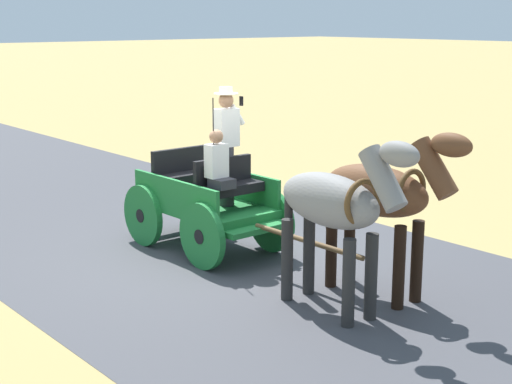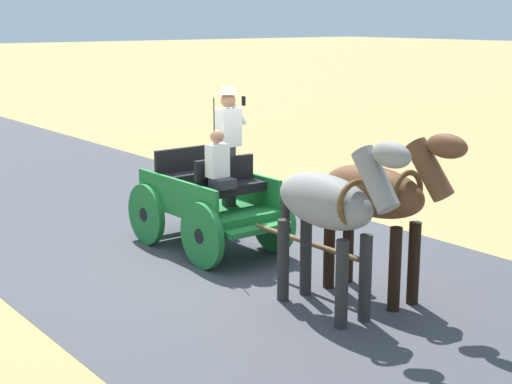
% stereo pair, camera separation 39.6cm
% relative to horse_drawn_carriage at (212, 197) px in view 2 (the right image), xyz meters
% --- Properties ---
extents(ground_plane, '(200.00, 200.00, 0.00)m').
position_rel_horse_drawn_carriage_xyz_m(ground_plane, '(0.10, 0.31, -0.82)').
color(ground_plane, tan).
extents(road_surface, '(6.49, 160.00, 0.01)m').
position_rel_horse_drawn_carriage_xyz_m(road_surface, '(0.10, 0.31, -0.81)').
color(road_surface, '#424247').
rests_on(road_surface, ground).
extents(horse_drawn_carriage, '(1.44, 4.50, 2.50)m').
position_rel_horse_drawn_carriage_xyz_m(horse_drawn_carriage, '(0.00, 0.00, 0.00)').
color(horse_drawn_carriage, '#1E7233').
rests_on(horse_drawn_carriage, ground).
extents(horse_near_side, '(0.64, 2.13, 2.21)m').
position_rel_horse_drawn_carriage_xyz_m(horse_near_side, '(-0.45, 3.02, 0.51)').
color(horse_near_side, brown).
rests_on(horse_near_side, ground).
extents(horse_off_side, '(0.62, 2.13, 2.21)m').
position_rel_horse_drawn_carriage_xyz_m(horse_off_side, '(0.38, 3.03, 0.51)').
color(horse_off_side, gray).
rests_on(horse_off_side, ground).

